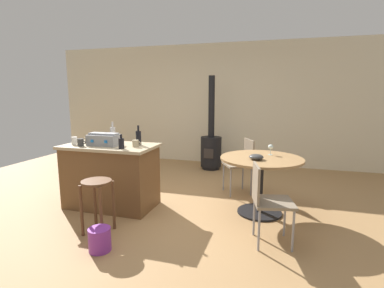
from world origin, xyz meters
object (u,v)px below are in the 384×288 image
Objects in this scene: folding_chair_far at (242,161)px; folding_chair_near at (267,198)px; kitchen_island at (111,176)px; wood_stove at (211,146)px; toolbox at (104,139)px; bottle_0 at (113,134)px; wine_glass at (271,147)px; bottle_2 at (139,137)px; cup_3 at (81,142)px; wooden_stool at (97,194)px; cup_4 at (91,138)px; plastic_bucket at (100,239)px; dining_table at (261,171)px; cup_0 at (88,140)px; cup_2 at (136,143)px; serving_bowl at (256,157)px; bottle_1 at (121,143)px.

folding_chair_near is at bearing -73.71° from folding_chair_far.
wood_stove reaches higher than kitchen_island.
toolbox is (-2.21, 0.41, 0.46)m from folding_chair_near.
bottle_0 is 2.05× the size of wine_glass.
bottle_2 reaches higher than cup_3.
wine_glass is (1.85, 1.31, 0.41)m from wooden_stool.
cup_4 is (-0.71, 0.94, 0.48)m from wooden_stool.
plastic_bucket is (-1.61, -0.65, -0.39)m from folding_chair_near.
wood_stove is at bearing 60.34° from cup_4.
dining_table is 0.84m from folding_chair_far.
wood_stove reaches higher than cup_4.
cup_4 is (-0.81, 0.07, -0.05)m from bottle_2.
cup_0 is at bearing 128.67° from plastic_bucket.
kitchen_island is 10.85× the size of cup_4.
kitchen_island is 2.26m from wine_glass.
cup_3 is 1.49m from plastic_bucket.
folding_chair_near is 2.60m from cup_0.
dining_table is (2.04, 0.34, 0.14)m from kitchen_island.
wine_glass reaches higher than folding_chair_far.
bottle_2 reaches higher than plastic_bucket.
wine_glass is 0.60× the size of plastic_bucket.
cup_2 is at bearing -4.11° from cup_0.
toolbox is 0.47m from cup_2.
wood_stove is at bearing 78.25° from bottle_2.
wine_glass is (1.73, 0.58, -0.06)m from cup_2.
toolbox is 1.48m from plastic_bucket.
serving_bowl is (-0.16, -0.35, -0.07)m from wine_glass.
cup_2 is at bearing -79.48° from bottle_2.
plastic_bucket is at bearing -64.02° from kitchen_island.
wood_stove reaches higher than folding_chair_near.
folding_chair_near is 7.16× the size of cup_2.
serving_bowl is (1.10, -2.27, 0.31)m from wood_stove.
bottle_0 is at bearing 110.88° from wooden_stool.
bottle_1 reaches higher than cup_0.
cup_0 is 0.48× the size of plastic_bucket.
bottle_2 is (0.39, 0.10, 0.55)m from kitchen_island.
wooden_stool is 1.20m from bottle_0.
bottle_2 is 2.27× the size of cup_2.
plastic_bucket is (-1.61, -1.66, -0.75)m from wine_glass.
bottle_2 is (-0.49, -2.36, 0.50)m from wood_stove.
plastic_bucket is at bearing -134.11° from wine_glass.
cup_3 is (-2.47, 0.26, 0.43)m from folding_chair_near.
cup_3 is 0.49× the size of plastic_bucket.
bottle_0 is 0.58m from cup_2.
wooden_stool is 5.34× the size of cup_0.
cup_3 is (-1.20, -2.66, 0.45)m from wood_stove.
cup_3 is at bearing -74.79° from cup_4.
cup_0 is 2.57m from wine_glass.
cup_2 is at bearing 1.77° from toolbox.
cup_3 reaches higher than wooden_stool.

